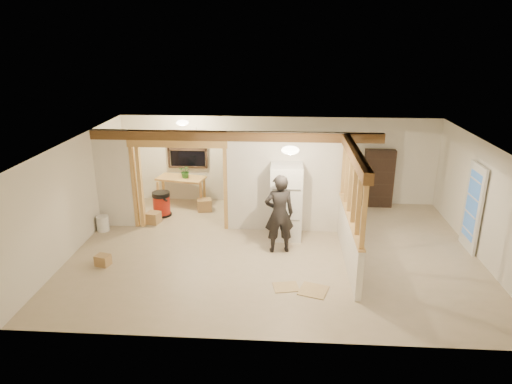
# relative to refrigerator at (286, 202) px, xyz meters

# --- Properties ---
(floor) EXTENTS (9.00, 6.50, 0.01)m
(floor) POSITION_rel_refrigerator_xyz_m (-0.25, -0.78, -0.91)
(floor) COLOR #BEA88D
(floor) RESTS_ON ground
(ceiling) EXTENTS (9.00, 6.50, 0.01)m
(ceiling) POSITION_rel_refrigerator_xyz_m (-0.25, -0.78, 1.60)
(ceiling) COLOR white
(wall_back) EXTENTS (9.00, 0.01, 2.50)m
(wall_back) POSITION_rel_refrigerator_xyz_m (-0.25, 2.47, 0.35)
(wall_back) COLOR silver
(wall_back) RESTS_ON floor
(wall_front) EXTENTS (9.00, 0.01, 2.50)m
(wall_front) POSITION_rel_refrigerator_xyz_m (-0.25, -4.03, 0.35)
(wall_front) COLOR silver
(wall_front) RESTS_ON floor
(wall_left) EXTENTS (0.01, 6.50, 2.50)m
(wall_left) POSITION_rel_refrigerator_xyz_m (-4.75, -0.78, 0.35)
(wall_left) COLOR silver
(wall_left) RESTS_ON floor
(wall_right) EXTENTS (0.01, 6.50, 2.50)m
(wall_right) POSITION_rel_refrigerator_xyz_m (4.25, -0.78, 0.35)
(wall_right) COLOR silver
(wall_right) RESTS_ON floor
(partition_left_stub) EXTENTS (0.90, 0.12, 2.50)m
(partition_left_stub) POSITION_rel_refrigerator_xyz_m (-4.30, 0.42, 0.35)
(partition_left_stub) COLOR silver
(partition_left_stub) RESTS_ON floor
(partition_center) EXTENTS (2.80, 0.12, 2.50)m
(partition_center) POSITION_rel_refrigerator_xyz_m (-0.05, 0.42, 0.35)
(partition_center) COLOR silver
(partition_center) RESTS_ON floor
(doorway_frame) EXTENTS (2.46, 0.14, 2.20)m
(doorway_frame) POSITION_rel_refrigerator_xyz_m (-2.65, 0.42, 0.20)
(doorway_frame) COLOR tan
(doorway_frame) RESTS_ON floor
(header_beam_back) EXTENTS (7.00, 0.18, 0.22)m
(header_beam_back) POSITION_rel_refrigerator_xyz_m (-1.25, 0.42, 1.48)
(header_beam_back) COLOR brown
(header_beam_back) RESTS_ON ceiling
(header_beam_right) EXTENTS (0.18, 3.30, 0.22)m
(header_beam_right) POSITION_rel_refrigerator_xyz_m (1.35, -1.18, 1.48)
(header_beam_right) COLOR brown
(header_beam_right) RESTS_ON ceiling
(pony_wall) EXTENTS (0.12, 3.20, 1.00)m
(pony_wall) POSITION_rel_refrigerator_xyz_m (1.35, -1.18, -0.40)
(pony_wall) COLOR silver
(pony_wall) RESTS_ON floor
(stud_partition) EXTENTS (0.14, 3.20, 1.32)m
(stud_partition) POSITION_rel_refrigerator_xyz_m (1.35, -1.18, 0.76)
(stud_partition) COLOR tan
(stud_partition) RESTS_ON pony_wall
(window_back) EXTENTS (1.12, 0.10, 1.10)m
(window_back) POSITION_rel_refrigerator_xyz_m (-2.85, 2.39, 0.65)
(window_back) COLOR black
(window_back) RESTS_ON wall_back
(french_door) EXTENTS (0.12, 0.86, 2.00)m
(french_door) POSITION_rel_refrigerator_xyz_m (4.17, -0.38, 0.10)
(french_door) COLOR white
(french_door) RESTS_ON floor
(ceiling_dome_main) EXTENTS (0.36, 0.36, 0.16)m
(ceiling_dome_main) POSITION_rel_refrigerator_xyz_m (0.05, -1.28, 1.58)
(ceiling_dome_main) COLOR #FFEABF
(ceiling_dome_main) RESTS_ON ceiling
(ceiling_dome_util) EXTENTS (0.32, 0.32, 0.14)m
(ceiling_dome_util) POSITION_rel_refrigerator_xyz_m (-2.75, 1.52, 1.58)
(ceiling_dome_util) COLOR #FFEABF
(ceiling_dome_util) RESTS_ON ceiling
(hanging_bulb) EXTENTS (0.07, 0.07, 0.07)m
(hanging_bulb) POSITION_rel_refrigerator_xyz_m (-2.25, 0.82, 1.28)
(hanging_bulb) COLOR #FFD88C
(hanging_bulb) RESTS_ON ceiling
(refrigerator) EXTENTS (0.75, 0.72, 1.81)m
(refrigerator) POSITION_rel_refrigerator_xyz_m (0.00, 0.00, 0.00)
(refrigerator) COLOR silver
(refrigerator) RESTS_ON floor
(woman) EXTENTS (0.73, 0.55, 1.81)m
(woman) POSITION_rel_refrigerator_xyz_m (-0.15, -0.79, 0.00)
(woman) COLOR #2B2827
(woman) RESTS_ON floor
(work_table) EXTENTS (1.43, 0.92, 0.83)m
(work_table) POSITION_rel_refrigerator_xyz_m (-2.98, 1.99, -0.49)
(work_table) COLOR tan
(work_table) RESTS_ON floor
(potted_plant) EXTENTS (0.41, 0.38, 0.38)m
(potted_plant) POSITION_rel_refrigerator_xyz_m (-2.83, 1.95, 0.12)
(potted_plant) COLOR #2A712D
(potted_plant) RESTS_ON work_table
(shop_vac) EXTENTS (0.59, 0.59, 0.68)m
(shop_vac) POSITION_rel_refrigerator_xyz_m (-3.35, 1.15, -0.57)
(shop_vac) COLOR #A91F12
(shop_vac) RESTS_ON floor
(bookshelf) EXTENTS (0.83, 0.28, 1.65)m
(bookshelf) POSITION_rel_refrigerator_xyz_m (2.59, 2.26, -0.08)
(bookshelf) COLOR black
(bookshelf) RESTS_ON floor
(bucket) EXTENTS (0.40, 0.40, 0.39)m
(bucket) POSITION_rel_refrigerator_xyz_m (-4.57, 0.06, -0.71)
(bucket) COLOR silver
(bucket) RESTS_ON floor
(box_util_a) EXTENTS (0.46, 0.42, 0.33)m
(box_util_a) POSITION_rel_refrigerator_xyz_m (-2.26, 1.58, -0.74)
(box_util_a) COLOR #AC8553
(box_util_a) RESTS_ON floor
(box_util_b) EXTENTS (0.38, 0.38, 0.30)m
(box_util_b) POSITION_rel_refrigerator_xyz_m (-3.44, 0.61, -0.76)
(box_util_b) COLOR #AC8553
(box_util_b) RESTS_ON floor
(box_front) EXTENTS (0.34, 0.30, 0.23)m
(box_front) POSITION_rel_refrigerator_xyz_m (-3.88, -1.72, -0.79)
(box_front) COLOR #AC8553
(box_front) RESTS_ON floor
(floor_panel_near) EXTENTS (0.65, 0.65, 0.02)m
(floor_panel_near) POSITION_rel_refrigerator_xyz_m (0.55, -2.47, -0.90)
(floor_panel_near) COLOR tan
(floor_panel_near) RESTS_ON floor
(floor_panel_far) EXTENTS (0.55, 0.47, 0.02)m
(floor_panel_far) POSITION_rel_refrigerator_xyz_m (0.02, -2.37, -0.90)
(floor_panel_far) COLOR tan
(floor_panel_far) RESTS_ON floor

